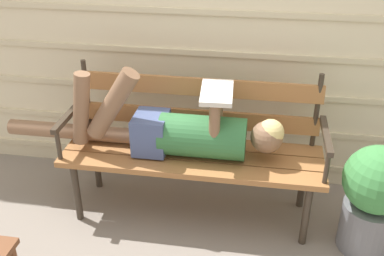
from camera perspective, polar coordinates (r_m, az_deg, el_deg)
ground_plane at (r=2.90m, az=-0.55°, el=-12.54°), size 12.00×12.00×0.00m
house_siding at (r=2.94m, az=1.60°, el=14.56°), size 5.23×0.08×2.40m
park_bench at (r=2.80m, az=0.23°, el=-1.66°), size 1.59×0.48×0.92m
reclining_person at (r=2.71m, az=-1.96°, el=-0.27°), size 1.75×0.26×0.56m
potted_plant at (r=2.75m, az=21.98°, el=-7.98°), size 0.39×0.39×0.67m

